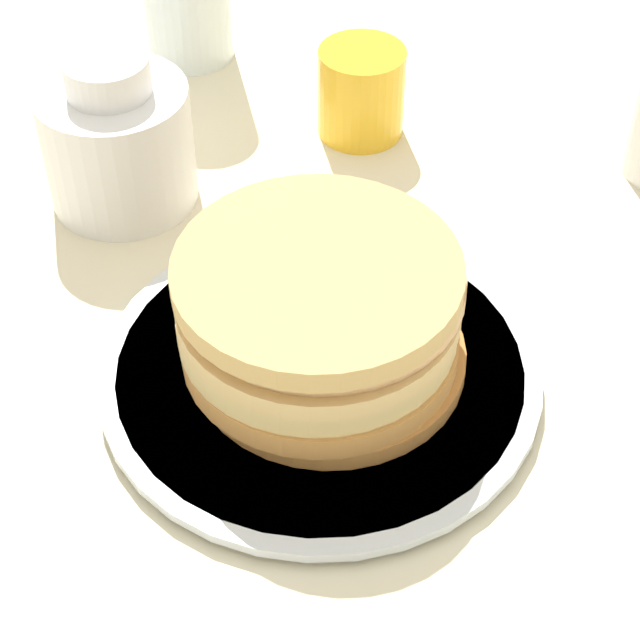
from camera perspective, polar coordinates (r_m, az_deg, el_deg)
ground_plane at (r=0.71m, az=2.98°, el=-3.03°), size 4.00×4.00×0.00m
plate at (r=0.70m, az=-0.00°, el=-2.71°), size 0.29×0.29×0.01m
pancake_stack at (r=0.67m, az=0.02°, el=0.31°), size 0.19×0.19×0.09m
juice_glass at (r=0.90m, az=2.21°, el=12.06°), size 0.07×0.07×0.08m
cream_jug at (r=0.83m, az=-10.74°, el=9.39°), size 0.11×0.11×0.12m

